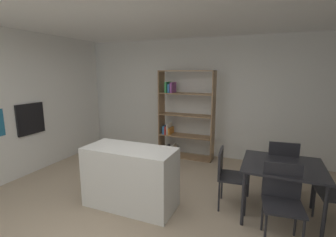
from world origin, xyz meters
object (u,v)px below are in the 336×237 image
at_px(kitchen_island, 130,177).
at_px(dining_chair_island_side, 228,172).
at_px(dining_chair_near, 282,196).
at_px(dining_chair_far, 281,165).
at_px(built_in_oven, 30,119).
at_px(open_bookshelf, 182,117).
at_px(dining_table, 282,170).

relative_size(kitchen_island, dining_chair_island_side, 1.54).
distance_m(dining_chair_near, dining_chair_far, 0.96).
distance_m(kitchen_island, dining_chair_far, 2.29).
relative_size(kitchen_island, dining_chair_far, 1.39).
distance_m(built_in_oven, dining_chair_near, 4.49).
xyz_separation_m(built_in_oven, kitchen_island, (2.42, -0.35, -0.63)).
height_order(open_bookshelf, dining_chair_far, open_bookshelf).
bearing_deg(dining_table, kitchen_island, -165.07).
relative_size(open_bookshelf, dining_chair_near, 2.20).
bearing_deg(built_in_oven, dining_chair_island_side, 2.85).
bearing_deg(open_bookshelf, dining_chair_island_side, -53.11).
xyz_separation_m(dining_chair_near, dining_chair_far, (0.02, 0.96, 0.02)).
distance_m(dining_chair_island_side, dining_chair_near, 0.85).
bearing_deg(dining_chair_near, built_in_oven, 170.18).
bearing_deg(built_in_oven, dining_table, 2.48).
height_order(built_in_oven, dining_chair_island_side, built_in_oven).
distance_m(dining_table, dining_chair_far, 0.49).
relative_size(dining_table, dining_chair_island_side, 1.18).
distance_m(built_in_oven, dining_chair_far, 4.55).
bearing_deg(dining_chair_island_side, open_bookshelf, 32.42).
bearing_deg(dining_chair_far, dining_chair_island_side, 28.00).
xyz_separation_m(built_in_oven, dining_chair_island_side, (3.74, 0.19, -0.55)).
distance_m(built_in_oven, dining_table, 4.48).
height_order(kitchen_island, open_bookshelf, open_bookshelf).
xyz_separation_m(open_bookshelf, dining_chair_far, (2.07, -1.31, -0.37)).
xyz_separation_m(kitchen_island, open_bookshelf, (-0.03, 2.33, 0.49)).
bearing_deg(dining_chair_island_side, built_in_oven, 88.38).
distance_m(dining_chair_island_side, dining_chair_far, 0.87).
relative_size(kitchen_island, dining_table, 1.31).
relative_size(built_in_oven, dining_chair_island_side, 0.69).
bearing_deg(built_in_oven, dining_chair_far, 8.55).
height_order(dining_table, dining_chair_far, dining_chair_far).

